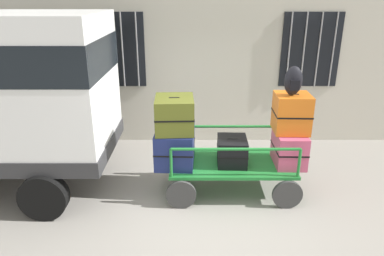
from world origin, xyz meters
The scene contains 10 objects.
ground_plane centered at (0.00, 0.00, 0.00)m, with size 40.00×40.00×0.00m, color gray.
building_wall centered at (0.00, 2.89, 2.50)m, with size 12.00×0.38×5.00m.
luggage_cart centered at (0.41, 0.56, 0.40)m, with size 2.08×1.13×0.51m.
cart_railing centered at (0.41, 0.56, 0.89)m, with size 1.95×0.99×0.47m.
suitcase_left_bottom centered at (-0.50, 0.56, 0.79)m, with size 0.64×0.81×0.57m.
suitcase_left_middle centered at (-0.50, 0.53, 1.35)m, with size 0.62×0.69×0.54m.
suitcase_midleft_bottom centered at (0.41, 0.54, 0.72)m, with size 0.49×0.58×0.43m.
suitcase_center_bottom centered at (1.32, 0.54, 0.77)m, with size 0.48×0.67×0.53m.
suitcase_center_middle centered at (1.32, 0.60, 1.35)m, with size 0.56×0.55×0.61m.
backpack centered at (1.28, 0.53, 1.87)m, with size 0.27×0.22×0.44m.
Camera 1 is at (-0.23, -4.73, 3.11)m, focal length 33.68 mm.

